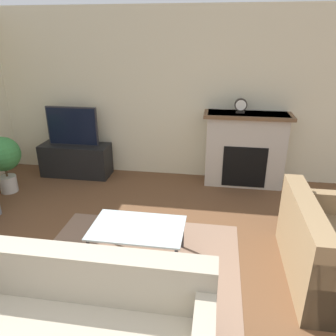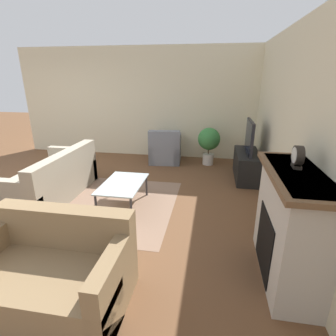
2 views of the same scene
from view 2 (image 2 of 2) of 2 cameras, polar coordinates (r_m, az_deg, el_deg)
The scene contains 13 objects.
ground_plane at distance 5.56m, azimuth -31.09°, elevation -4.71°, with size 20.00×20.00×0.00m, color brown.
wall_back at distance 3.98m, azimuth 25.40°, elevation 8.06°, with size 8.61×0.06×2.70m.
wall_left at distance 6.76m, azimuth -1.05°, elevation 13.84°, with size 0.06×7.59×2.70m.
area_rug at distance 4.43m, azimuth -10.77°, elevation -7.88°, with size 2.18×1.82×0.00m.
fireplace at distance 2.94m, azimuth 25.02°, elevation -11.02°, with size 1.33×0.49×1.17m.
tv_stand at distance 5.60m, azimuth 16.74°, elevation 0.53°, with size 1.16×0.45×0.55m.
tv at distance 5.44m, azimuth 17.32°, elevation 6.49°, with size 0.86×0.06×0.64m.
couch_sectional at distance 4.96m, azimuth -24.25°, elevation -2.68°, with size 1.89×0.96×0.82m.
couch_loveseat at distance 2.79m, azimuth -23.86°, elevation -20.45°, with size 0.88×1.39×0.82m.
armchair_by_window at distance 6.39m, azimuth -0.60°, elevation 3.96°, with size 0.81×0.79×0.82m.
coffee_table at distance 4.24m, azimuth -9.79°, elevation -3.72°, with size 0.98×0.62×0.40m.
potted_plant at distance 6.22m, azimuth 8.90°, elevation 5.80°, with size 0.52×0.52×0.88m.
mantel_clock at distance 2.79m, azimuth 26.41°, elevation 2.27°, with size 0.19×0.07×0.22m.
Camera 2 is at (3.78, 3.55, 2.01)m, focal length 28.00 mm.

